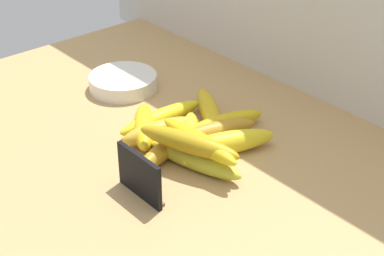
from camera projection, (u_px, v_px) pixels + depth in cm
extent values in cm
cube|color=tan|center=(152.00, 147.00, 118.00)|extent=(110.00, 76.00, 3.00)
cube|color=black|center=(139.00, 175.00, 99.98)|extent=(11.00, 0.80, 8.40)
cube|color=#8F5F3B|center=(144.00, 192.00, 102.44)|extent=(9.90, 1.20, 0.60)
cylinder|color=silver|center=(123.00, 82.00, 135.19)|extent=(15.26, 15.26, 3.35)
ellipsoid|color=gold|center=(210.00, 112.00, 122.93)|extent=(18.98, 13.98, 3.78)
ellipsoid|color=gold|center=(161.00, 131.00, 116.14)|extent=(7.99, 16.73, 4.31)
ellipsoid|color=yellow|center=(226.00, 143.00, 112.34)|extent=(11.46, 19.65, 4.38)
ellipsoid|color=yellow|center=(144.00, 127.00, 117.62)|extent=(15.95, 13.40, 4.21)
ellipsoid|color=yellow|center=(189.00, 137.00, 114.92)|extent=(15.51, 15.44, 3.64)
ellipsoid|color=gold|center=(226.00, 122.00, 119.73)|extent=(7.72, 16.75, 3.55)
ellipsoid|color=#B88324|center=(215.00, 131.00, 116.48)|extent=(8.91, 17.47, 3.81)
ellipsoid|color=gold|center=(194.00, 160.00, 108.16)|extent=(19.96, 8.44, 3.71)
ellipsoid|color=yellow|center=(161.00, 118.00, 121.23)|extent=(4.17, 19.87, 3.63)
ellipsoid|color=#B1851F|center=(165.00, 149.00, 111.41)|extent=(8.61, 18.93, 3.40)
ellipsoid|color=yellow|center=(199.00, 141.00, 106.89)|extent=(19.37, 3.66, 3.41)
ellipsoid|color=#BE9416|center=(188.00, 143.00, 106.10)|extent=(20.05, 10.43, 3.78)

